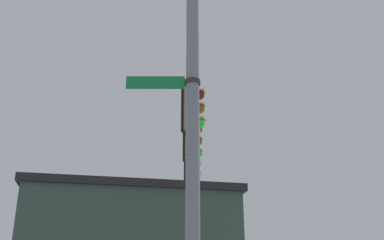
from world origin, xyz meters
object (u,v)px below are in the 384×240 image
at_px(traffic_light_mid_inner, 193,142).
at_px(traffic_light_mid_outer, 192,165).
at_px(traffic_light_nearest_pole, 193,109).
at_px(street_name_sign, 172,83).

distance_m(traffic_light_mid_inner, traffic_light_mid_outer, 2.37).
xyz_separation_m(traffic_light_nearest_pole, traffic_light_mid_inner, (-2.28, -0.66, 0.00)).
height_order(traffic_light_mid_inner, traffic_light_mid_outer, same).
bearing_deg(traffic_light_nearest_pole, street_name_sign, 9.28).
height_order(traffic_light_mid_inner, street_name_sign, traffic_light_mid_inner).
bearing_deg(traffic_light_nearest_pole, traffic_light_mid_inner, -163.85).
relative_size(traffic_light_nearest_pole, street_name_sign, 1.10).
xyz_separation_m(traffic_light_mid_inner, street_name_sign, (5.24, 1.14, -0.76)).
height_order(traffic_light_nearest_pole, traffic_light_mid_outer, same).
bearing_deg(traffic_light_mid_inner, traffic_light_nearest_pole, 16.15).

